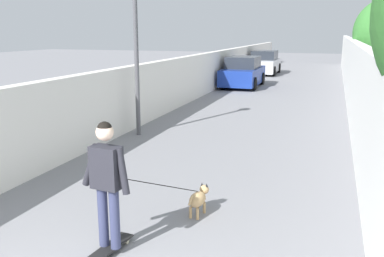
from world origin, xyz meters
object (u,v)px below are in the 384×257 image
at_px(dog, 198,198).
at_px(lamp_post, 136,29).
at_px(person_skateboarder, 107,175).
at_px(car_far, 264,63).
at_px(skateboard, 110,247).
at_px(car_near, 243,73).

bearing_deg(dog, lamp_post, 35.48).
height_order(person_skateboarder, car_far, person_skateboarder).
distance_m(skateboard, person_skateboarder, 0.99).
bearing_deg(car_near, person_skateboarder, -173.84).
bearing_deg(car_near, lamp_post, 176.89).
relative_size(skateboard, car_far, 0.20).
bearing_deg(dog, person_skateboarder, 153.18).
xyz_separation_m(car_near, car_far, (6.92, 0.00, 0.00)).
bearing_deg(car_far, skateboard, -175.62).
bearing_deg(lamp_post, car_near, -3.11).
height_order(person_skateboarder, dog, person_skateboarder).
height_order(lamp_post, skateboard, lamp_post).
distance_m(skateboard, car_near, 17.03).
xyz_separation_m(skateboard, dog, (1.45, -0.73, 0.21)).
bearing_deg(car_near, dog, -170.61).
bearing_deg(skateboard, person_skateboarder, -165.96).
bearing_deg(lamp_post, skateboard, -157.59).
bearing_deg(car_far, car_near, 180.00).
distance_m(dog, car_far, 22.53).
distance_m(lamp_post, dog, 6.02).
relative_size(person_skateboarder, dog, 0.94).
distance_m(lamp_post, person_skateboarder, 6.61).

